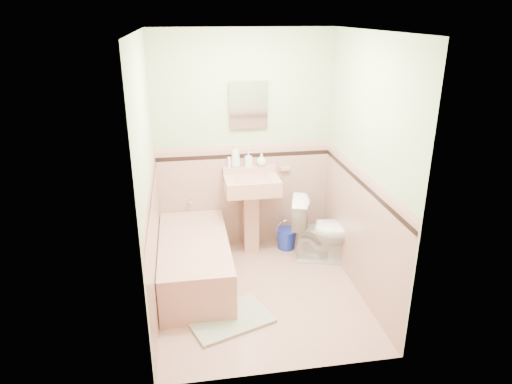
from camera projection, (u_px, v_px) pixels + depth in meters
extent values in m
plane|color=tan|center=(260.00, 293.00, 4.66)|extent=(2.20, 2.20, 0.00)
plane|color=white|center=(261.00, 31.00, 3.74)|extent=(2.20, 2.20, 0.00)
plane|color=#EFE2C3|center=(244.00, 144.00, 5.21)|extent=(2.50, 0.00, 2.50)
plane|color=#EFE2C3|center=(288.00, 229.00, 3.19)|extent=(2.50, 0.00, 2.50)
plane|color=#EFE2C3|center=(148.00, 182.00, 4.05)|extent=(0.00, 2.50, 2.50)
plane|color=#EFE2C3|center=(365.00, 171.00, 4.35)|extent=(0.00, 2.50, 2.50)
plane|color=tan|center=(244.00, 198.00, 5.44)|extent=(2.00, 0.00, 2.00)
plane|color=tan|center=(285.00, 307.00, 3.44)|extent=(2.00, 0.00, 2.00)
plane|color=tan|center=(155.00, 248.00, 4.29)|extent=(0.00, 2.20, 2.20)
plane|color=tan|center=(358.00, 233.00, 4.59)|extent=(0.00, 2.20, 2.20)
plane|color=black|center=(244.00, 156.00, 5.24)|extent=(2.00, 0.00, 2.00)
plane|color=black|center=(287.00, 244.00, 3.25)|extent=(2.00, 0.00, 2.00)
plane|color=black|center=(151.00, 196.00, 4.10)|extent=(0.00, 2.20, 2.20)
plane|color=black|center=(362.00, 184.00, 4.40)|extent=(0.00, 2.20, 2.20)
plane|color=tan|center=(244.00, 147.00, 5.21)|extent=(2.00, 0.00, 2.00)
plane|color=tan|center=(287.00, 231.00, 3.22)|extent=(2.00, 0.00, 2.00)
plane|color=tan|center=(151.00, 186.00, 4.06)|extent=(0.00, 2.20, 2.20)
plane|color=tan|center=(363.00, 174.00, 4.36)|extent=(0.00, 2.20, 2.20)
cube|color=tan|center=(195.00, 263.00, 4.78)|extent=(0.70, 1.50, 0.45)
cylinder|color=silver|center=(190.00, 200.00, 5.30)|extent=(0.04, 0.12, 0.04)
cylinder|color=silver|center=(250.00, 172.00, 5.24)|extent=(0.02, 0.02, 0.10)
cube|color=white|center=(248.00, 105.00, 5.03)|extent=(0.37, 0.04, 0.46)
cube|color=tan|center=(285.00, 169.00, 5.35)|extent=(0.11, 0.06, 0.04)
imported|color=#B2B2B2|center=(235.00, 156.00, 5.18)|extent=(0.12, 0.12, 0.26)
imported|color=#B2B2B2|center=(248.00, 159.00, 5.22)|extent=(0.08, 0.08, 0.17)
imported|color=#B2B2B2|center=(261.00, 160.00, 5.25)|extent=(0.12, 0.12, 0.14)
cylinder|color=white|center=(229.00, 162.00, 5.20)|extent=(0.04, 0.04, 0.12)
imported|color=white|center=(324.00, 230.00, 5.17)|extent=(0.81, 0.60, 0.74)
cube|color=gray|center=(230.00, 319.00, 4.24)|extent=(0.85, 0.71, 0.03)
cube|color=#BF1E59|center=(223.00, 309.00, 4.31)|extent=(0.16, 0.09, 0.06)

